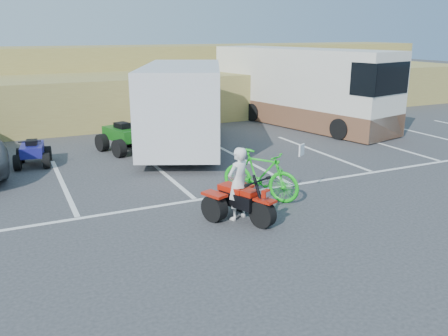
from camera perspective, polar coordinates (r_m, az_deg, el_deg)
name	(u,v)px	position (r m, az deg, el deg)	size (l,w,h in m)	color
ground	(243,239)	(9.20, 2.24, -8.55)	(100.00, 100.00, 0.00)	#323234
parking_stripes	(203,177)	(13.00, -2.57, -1.04)	(28.00, 5.16, 0.01)	white
grass_embankment	(92,85)	(23.34, -15.64, 9.63)	(40.00, 8.50, 3.10)	olive
red_trike_atv	(243,220)	(10.06, 2.31, -6.30)	(1.13, 1.51, 0.98)	#AC1909
rider	(238,184)	(9.89, 1.70, -1.90)	(0.57, 0.37, 1.56)	white
green_dirt_bike	(260,175)	(11.17, 4.38, -0.82)	(0.56, 1.97, 1.18)	#14BF19
cargo_trailer	(183,105)	(15.75, -4.99, 7.58)	(4.61, 6.43, 2.79)	silver
rv_motorhome	(299,92)	(20.48, 9.06, 8.98)	(4.15, 8.91, 3.11)	silver
quad_atv_blue	(34,165)	(15.19, -21.88, 0.32)	(0.97, 1.31, 0.85)	navy
quad_atv_green	(124,151)	(16.05, -11.90, 1.96)	(1.23, 1.65, 1.08)	#145613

